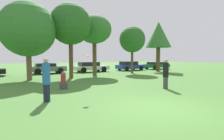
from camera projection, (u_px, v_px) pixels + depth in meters
The scene contains 14 objects.
ground_plane at pixel (162, 109), 6.51m from camera, with size 120.00×120.00×0.00m, color #477A33.
person_thrower at pixel (46, 80), 7.49m from camera, with size 0.32×0.32×1.86m.
person_catcher at pixel (166, 74), 10.64m from camera, with size 0.33×0.33×1.79m.
frisbee at pixel (87, 56), 8.45m from camera, with size 0.24×0.23×0.12m.
bystander_sitting at pixel (63, 82), 10.53m from camera, with size 0.39×0.33×1.06m.
tree_2 at pixel (28, 30), 14.39m from camera, with size 4.44×4.44×6.38m.
tree_3 at pixel (70, 25), 16.12m from camera, with size 3.74×3.74×6.77m.
tree_4 at pixel (94, 30), 18.81m from camera, with size 3.65×3.65×6.36m.
tree_5 at pixel (132, 40), 21.02m from camera, with size 3.07×3.07×5.54m.
tree_6 at pixel (158, 35), 23.56m from camera, with size 3.36×3.36×6.58m.
parked_car_grey at pixel (47, 68), 20.66m from camera, with size 3.94×2.09×1.21m.
parked_car_white at pixel (91, 67), 22.92m from camera, with size 4.48×1.93×1.29m.
parked_car_blue at pixel (130, 66), 25.79m from camera, with size 4.10×2.02×1.30m.
parked_car_green at pixel (157, 65), 28.46m from camera, with size 4.07×2.05×1.16m.
Camera 1 is at (-4.79, -4.62, 1.88)m, focal length 28.46 mm.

